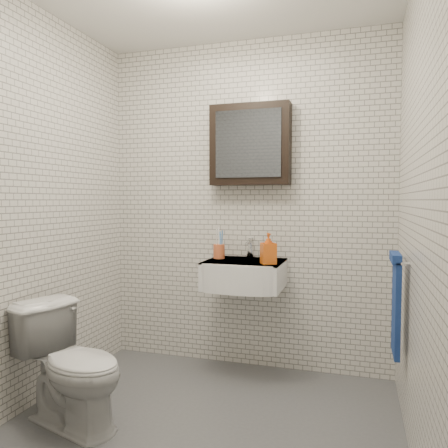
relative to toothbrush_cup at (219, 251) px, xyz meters
name	(u,v)px	position (x,y,z in m)	size (l,w,h in m)	color
ground	(202,426)	(0.16, -0.83, -0.90)	(2.20, 2.00, 0.01)	#515459
room_shell	(201,168)	(0.16, -0.83, 0.56)	(2.22, 2.02, 2.51)	silver
washbasin	(243,274)	(0.21, -0.10, -0.15)	(0.55, 0.50, 0.20)	white
faucet	(250,249)	(0.21, 0.10, 0.01)	(0.06, 0.20, 0.15)	silver
mirror_cabinet	(250,145)	(0.21, 0.09, 0.79)	(0.60, 0.15, 0.60)	black
towel_rail	(396,300)	(1.21, -0.48, -0.18)	(0.09, 0.30, 0.58)	silver
toothbrush_cup	(219,251)	(0.00, 0.00, 0.00)	(0.11, 0.11, 0.23)	#CF5D33
soap_bottle	(268,248)	(0.41, -0.17, 0.05)	(0.10, 0.10, 0.21)	orange
toilet	(73,365)	(-0.54, -1.03, -0.56)	(0.39, 0.68, 0.69)	silver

